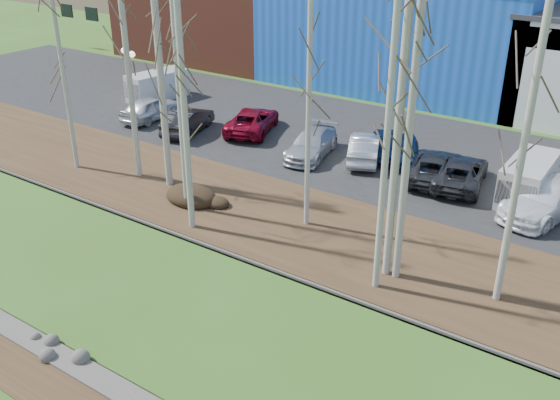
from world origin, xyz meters
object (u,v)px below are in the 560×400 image
Objects in this scene: street_lamp at (129,64)px; car_8 at (460,172)px; car_9 at (406,150)px; van_white at (527,180)px; car_1 at (188,121)px; car_4 at (385,145)px; car_7 at (548,198)px; car_0 at (150,108)px; van_grey at (155,86)px; car_2 at (252,120)px; car_3 at (311,144)px; car_5 at (365,147)px; car_6 at (435,166)px.

car_8 is (21.03, 1.49, -2.75)m from street_lamp.
van_white reaches higher than car_9.
car_1 is at bearing -4.91° from car_8.
car_4 is 7.88m from van_white.
car_9 is (-7.77, 2.29, -0.14)m from car_7.
car_0 is at bearing -22.79° from car_1.
van_grey reaches higher than car_4.
van_grey reaches higher than car_2.
car_1 reaches higher than car_2.
car_2 is at bearing 152.56° from car_3.
car_6 is (4.06, -0.29, -0.04)m from car_5.
van_white is (3.10, 0.20, 0.27)m from car_8.
car_1 is 16.32m from car_8.
car_5 is 0.97× the size of van_grey.
car_6 is at bearing 157.41° from car_2.
car_7 is at bearing 22.91° from street_lamp.
car_1 is 0.98× the size of van_grey.
car_9 is 19.30m from van_grey.
car_2 reaches higher than car_6.
car_8 is at bearing -176.58° from van_white.
car_7 is at bearing 155.20° from car_2.
street_lamp is at bearing -5.27° from car_2.
car_5 is 9.75m from car_7.
car_2 is 9.64m from car_9.
van_white is at bearing 178.93° from car_0.
car_6 and car_8 have the same top height.
car_5 is 4.07m from car_6.
car_1 reaches higher than car_3.
car_7 is at bearing -40.69° from car_4.
car_9 is (-2.15, 1.34, -0.03)m from car_6.
car_3 is 11.21m from van_white.
car_1 is 3.88m from car_2.
car_7 is 4.40m from car_8.
van_grey is (-1.71, 3.72, -2.49)m from street_lamp.
car_0 reaches higher than car_1.
van_white is (6.57, -1.14, 0.30)m from car_9.
car_8 is 1.09× the size of van_grey.
car_5 is at bearing 158.07° from car_2.
car_5 is (14.45, 1.50, -0.02)m from car_0.
car_7 reaches higher than car_4.
van_grey is at bearing -46.31° from car_1.
car_6 is at bearing 171.27° from car_1.
car_3 reaches higher than car_6.
car_2 is 17.44m from car_7.
car_0 reaches higher than car_6.
car_2 is (3.15, 2.27, -0.02)m from car_1.
car_1 is at bearing 167.82° from car_0.
car_5 is at bearing -13.93° from car_8.
street_lamp is 25.47m from car_7.
street_lamp reaches higher than car_4.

